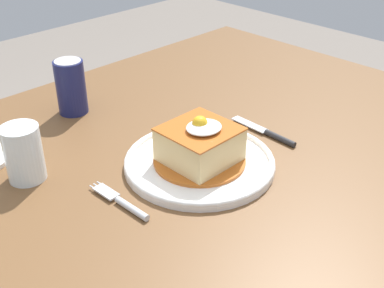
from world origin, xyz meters
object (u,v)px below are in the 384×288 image
main_plate (199,162)px  drinking_glass (24,157)px  soda_can (71,87)px  fork (124,203)px  knife (271,134)px

main_plate → drinking_glass: drinking_glass is taller
soda_can → drinking_glass: (-0.21, -0.17, -0.02)m
fork → knife: same height
fork → knife: (0.36, -0.03, 0.00)m
soda_can → main_plate: bearing=-83.7°
fork → knife: size_ratio=0.85×
main_plate → knife: main_plate is taller
knife → drinking_glass: drinking_glass is taller
fork → drinking_glass: drinking_glass is taller
drinking_glass → main_plate: bearing=-37.8°
soda_can → fork: bearing=-111.1°
main_plate → knife: 0.19m
fork → soda_can: size_ratio=1.14×
soda_can → drinking_glass: size_ratio=1.18×
main_plate → fork: (-0.18, 0.00, -0.00)m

